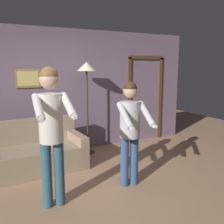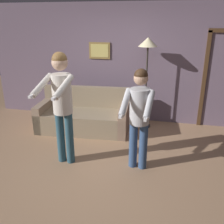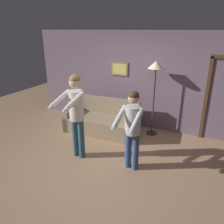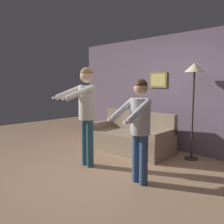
{
  "view_description": "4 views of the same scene",
  "coord_description": "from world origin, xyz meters",
  "px_view_note": "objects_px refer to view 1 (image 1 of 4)",
  "views": [
    {
      "loc": [
        -1.21,
        -3.09,
        1.79
      ],
      "look_at": [
        0.26,
        -0.03,
        1.19
      ],
      "focal_mm": 40.0,
      "sensor_mm": 36.0,
      "label": 1
    },
    {
      "loc": [
        0.97,
        -3.43,
        2.24
      ],
      "look_at": [
        0.23,
        -0.12,
        0.98
      ],
      "focal_mm": 40.0,
      "sensor_mm": 36.0,
      "label": 2
    },
    {
      "loc": [
        1.86,
        -3.47,
        2.62
      ],
      "look_at": [
        0.22,
        -0.03,
        1.17
      ],
      "focal_mm": 35.0,
      "sensor_mm": 36.0,
      "label": 3
    },
    {
      "loc": [
        3.0,
        -2.78,
        1.56
      ],
      "look_at": [
        0.08,
        -0.02,
        1.06
      ],
      "focal_mm": 40.0,
      "sensor_mm": 36.0,
      "label": 4
    }
  ],
  "objects_px": {
    "couch": "(29,156)",
    "person_standing_right": "(130,125)",
    "torchiere_lamp": "(87,75)",
    "person_standing_left": "(51,123)"
  },
  "relations": [
    {
      "from": "couch",
      "to": "torchiere_lamp",
      "type": "height_order",
      "value": "torchiere_lamp"
    },
    {
      "from": "couch",
      "to": "person_standing_right",
      "type": "height_order",
      "value": "person_standing_right"
    },
    {
      "from": "torchiere_lamp",
      "to": "person_standing_right",
      "type": "distance_m",
      "value": 1.82
    },
    {
      "from": "person_standing_right",
      "to": "person_standing_left",
      "type": "bearing_deg",
      "value": -175.48
    },
    {
      "from": "couch",
      "to": "torchiere_lamp",
      "type": "bearing_deg",
      "value": 19.2
    },
    {
      "from": "couch",
      "to": "person_standing_right",
      "type": "xyz_separation_m",
      "value": [
        1.32,
        -1.25,
        0.67
      ]
    },
    {
      "from": "torchiere_lamp",
      "to": "person_standing_left",
      "type": "xyz_separation_m",
      "value": [
        -1.13,
        -1.78,
        -0.54
      ]
    },
    {
      "from": "couch",
      "to": "person_standing_right",
      "type": "distance_m",
      "value": 1.93
    },
    {
      "from": "couch",
      "to": "person_standing_left",
      "type": "height_order",
      "value": "person_standing_left"
    },
    {
      "from": "couch",
      "to": "person_standing_left",
      "type": "bearing_deg",
      "value": -84.42
    }
  ]
}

